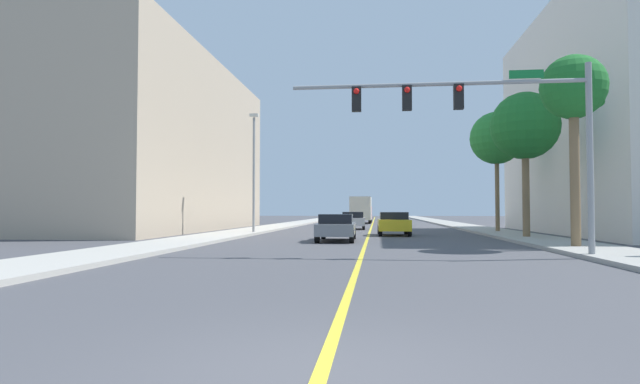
% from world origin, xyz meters
% --- Properties ---
extents(ground, '(192.00, 192.00, 0.00)m').
position_xyz_m(ground, '(0.00, 42.00, 0.00)').
color(ground, '#47474C').
extents(sidewalk_left, '(3.14, 168.00, 0.15)m').
position_xyz_m(sidewalk_left, '(-8.57, 42.00, 0.07)').
color(sidewalk_left, '#B2ADA3').
rests_on(sidewalk_left, ground).
extents(sidewalk_right, '(3.14, 168.00, 0.15)m').
position_xyz_m(sidewalk_right, '(8.57, 42.00, 0.07)').
color(sidewalk_right, '#9E9B93').
rests_on(sidewalk_right, ground).
extents(lane_marking_center, '(0.16, 144.00, 0.01)m').
position_xyz_m(lane_marking_center, '(0.00, 42.00, 0.00)').
color(lane_marking_center, yellow).
rests_on(lane_marking_center, ground).
extents(building_left_near, '(14.42, 27.58, 13.29)m').
position_xyz_m(building_left_near, '(-19.02, 33.86, 6.64)').
color(building_left_near, tan).
rests_on(building_left_near, ground).
extents(traffic_signal_mast, '(9.84, 0.36, 6.22)m').
position_xyz_m(traffic_signal_mast, '(4.08, 12.45, 4.72)').
color(traffic_signal_mast, gray).
rests_on(traffic_signal_mast, sidewalk_right).
extents(street_lamp, '(0.56, 0.28, 7.76)m').
position_xyz_m(street_lamp, '(-7.50, 27.64, 4.45)').
color(street_lamp, gray).
rests_on(street_lamp, sidewalk_left).
extents(palm_near, '(2.54, 2.54, 7.57)m').
position_xyz_m(palm_near, '(8.30, 16.16, 6.29)').
color(palm_near, brown).
rests_on(palm_near, sidewalk_right).
extents(palm_mid, '(3.63, 3.63, 7.80)m').
position_xyz_m(palm_mid, '(8.51, 23.53, 6.07)').
color(palm_mid, brown).
rests_on(palm_mid, sidewalk_right).
extents(palm_far, '(3.58, 3.58, 8.15)m').
position_xyz_m(palm_far, '(8.70, 30.89, 6.47)').
color(palm_far, brown).
rests_on(palm_far, sidewalk_right).
extents(car_yellow, '(2.00, 3.85, 1.44)m').
position_xyz_m(car_yellow, '(1.56, 26.92, 0.75)').
color(car_yellow, gold).
rests_on(car_yellow, ground).
extents(car_gray, '(1.94, 4.58, 1.36)m').
position_xyz_m(car_gray, '(-1.51, 20.78, 0.71)').
color(car_gray, slate).
rests_on(car_gray, ground).
extents(car_silver, '(2.03, 4.26, 1.42)m').
position_xyz_m(car_silver, '(-1.43, 36.96, 0.73)').
color(car_silver, '#BCBCC1').
rests_on(car_silver, ground).
extents(delivery_truck, '(2.46, 8.51, 3.13)m').
position_xyz_m(delivery_truck, '(-1.36, 56.11, 1.66)').
color(delivery_truck, red).
rests_on(delivery_truck, ground).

